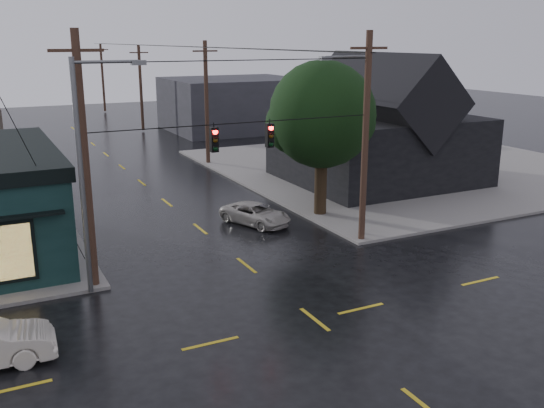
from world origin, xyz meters
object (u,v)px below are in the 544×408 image
utility_pole_ne (361,241)px  suv_silver (256,214)px  corner_tree (322,115)px  utility_pole_nw (96,287)px

utility_pole_ne → suv_silver: utility_pole_ne is taller
corner_tree → suv_silver: bearing=178.0°
utility_pole_nw → utility_pole_ne: size_ratio=1.00×
utility_pole_nw → utility_pole_ne: bearing=0.0°
utility_pole_ne → suv_silver: (-3.49, 4.98, 0.57)m
corner_tree → utility_pole_ne: size_ratio=0.84×
utility_pole_ne → suv_silver: size_ratio=2.47×
corner_tree → suv_silver: (-3.99, 0.14, -5.16)m
utility_pole_nw → suv_silver: size_ratio=2.47×
utility_pole_ne → suv_silver: bearing=125.0°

